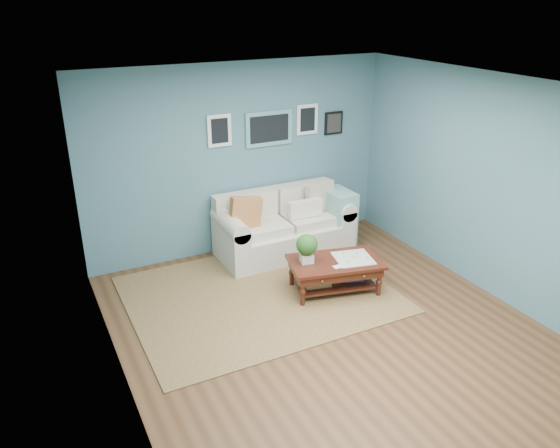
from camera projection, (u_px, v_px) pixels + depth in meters
room_shell at (332, 217)px, 5.73m from camera, size 5.00×5.02×2.70m
area_rug at (260, 294)px, 6.91m from camera, size 3.19×2.55×0.01m
loveseat at (288, 225)px, 7.93m from camera, size 1.97×0.90×1.01m
coffee_table at (330, 266)px, 6.87m from camera, size 1.27×0.91×0.80m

